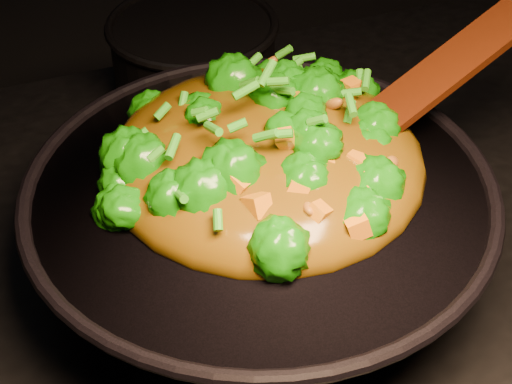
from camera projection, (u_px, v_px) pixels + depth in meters
name	position (u px, v px, depth m)	size (l,w,h in m)	color
wok	(260.00, 234.00, 0.80)	(0.45, 0.45, 0.13)	black
stir_fry	(266.00, 121.00, 0.75)	(0.32, 0.32, 0.11)	#177A08
spatula	(422.00, 88.00, 0.79)	(0.33, 0.05, 0.01)	#371505
back_pot	(194.00, 62.00, 1.05)	(0.22, 0.22, 0.12)	black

